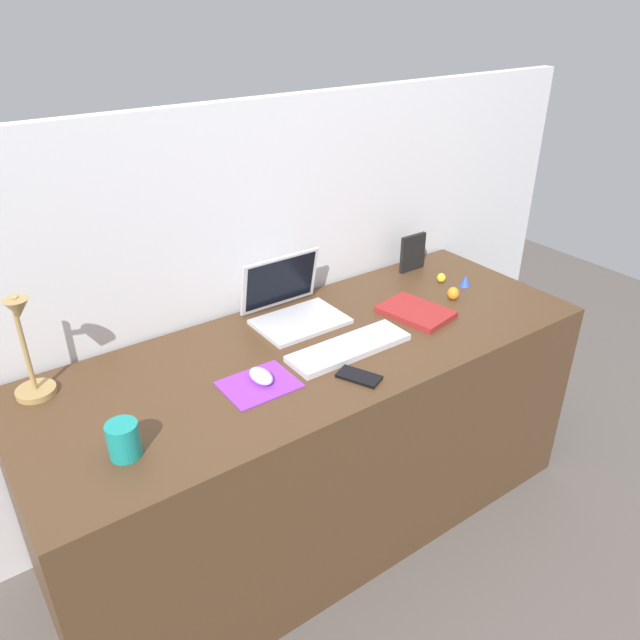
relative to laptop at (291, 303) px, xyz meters
The scene contains 15 objects.
ground_plane 0.82m from the laptop, 102.24° to the right, with size 6.00×6.00×0.00m, color #59514C.
back_wall 0.20m from the laptop, 104.12° to the left, with size 3.07×0.05×1.45m, color silver.
desk 0.48m from the laptop, 102.24° to the right, with size 1.87×0.70×0.74m, color #4C331E.
laptop is the anchor object (origin of this frame).
keyboard 0.30m from the laptop, 84.84° to the right, with size 0.41×0.13×0.02m, color silver.
mousepad 0.42m from the laptop, 136.05° to the right, with size 0.21×0.17×0.00m, color purple.
mouse 0.41m from the laptop, 135.71° to the right, with size 0.06×0.10×0.03m, color silver.
cell_phone 0.44m from the laptop, 96.51° to the right, with size 0.06×0.13×0.01m, color black.
desk_lamp 0.85m from the laptop, behind, with size 0.11×0.16×0.34m.
notebook_pad 0.44m from the laptop, 32.78° to the right, with size 0.17×0.24×0.02m, color maroon.
picture_frame 0.62m from the laptop, ahead, with size 0.12×0.02×0.15m, color black.
coffee_mug 0.81m from the laptop, 153.32° to the right, with size 0.08×0.08×0.09m, color teal.
toy_figurine_blue 0.71m from the laptop, 14.35° to the right, with size 0.04×0.04×0.04m, color blue.
toy_figurine_orange 0.61m from the laptop, 22.27° to the right, with size 0.04×0.04×0.05m, color orange.
toy_figurine_yellow 0.64m from the laptop, ahead, with size 0.03×0.03×0.04m, color yellow.
Camera 1 is at (-0.97, -1.38, 1.76)m, focal length 34.47 mm.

